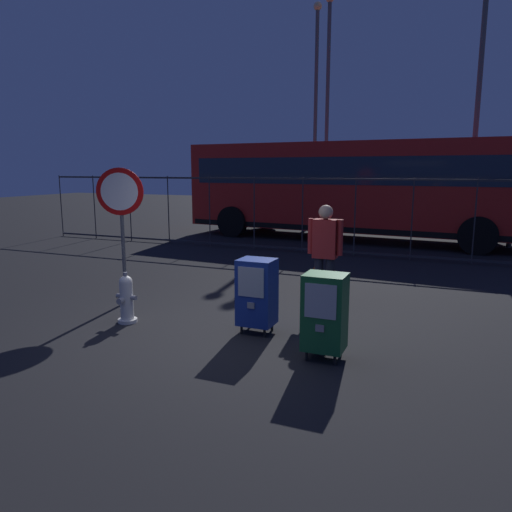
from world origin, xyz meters
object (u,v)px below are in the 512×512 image
at_px(newspaper_box_primary, 325,312).
at_px(stop_sign, 121,207).
at_px(pedestrian, 325,252).
at_px(street_light_far_left, 480,76).
at_px(newspaper_box_secondary, 257,292).
at_px(traffic_cone, 315,277).
at_px(fire_hydrant, 126,299).
at_px(bus_near, 354,185).
at_px(street_light_far_right, 327,98).
at_px(street_light_near_left, 316,102).

bearing_deg(newspaper_box_primary, stop_sign, 164.20).
xyz_separation_m(pedestrian, street_light_far_left, (2.14, 7.81, 3.74)).
relative_size(newspaper_box_secondary, stop_sign, 0.46).
xyz_separation_m(newspaper_box_primary, newspaper_box_secondary, (-1.08, 0.54, 0.00)).
relative_size(newspaper_box_secondary, street_light_far_left, 0.12).
xyz_separation_m(traffic_cone, street_light_far_left, (2.62, 6.65, 4.43)).
distance_m(fire_hydrant, newspaper_box_primary, 3.02).
height_order(stop_sign, bus_near, bus_near).
relative_size(fire_hydrant, stop_sign, 0.33).
xyz_separation_m(newspaper_box_primary, street_light_far_right, (-3.49, 13.18, 4.26)).
bearing_deg(bus_near, street_light_far_right, 122.73).
bearing_deg(stop_sign, street_light_far_right, 89.16).
xyz_separation_m(fire_hydrant, stop_sign, (-0.67, 0.82, 1.25)).
distance_m(bus_near, street_light_far_right, 4.87).
bearing_deg(traffic_cone, stop_sign, -143.30).
relative_size(newspaper_box_secondary, traffic_cone, 1.92).
height_order(traffic_cone, street_light_far_left, street_light_far_left).
bearing_deg(street_light_far_right, newspaper_box_secondary, -79.21).
bearing_deg(bus_near, pedestrian, -77.24).
distance_m(street_light_far_left, street_light_far_right, 6.20).
bearing_deg(newspaper_box_secondary, bus_near, 93.82).
bearing_deg(street_light_far_right, bus_near, -61.51).
relative_size(stop_sign, bus_near, 0.21).
height_order(fire_hydrant, street_light_far_right, street_light_far_right).
xyz_separation_m(fire_hydrant, pedestrian, (2.49, 1.67, 0.60)).
bearing_deg(street_light_far_left, stop_sign, -121.52).
bearing_deg(newspaper_box_primary, street_light_near_left, 106.66).
height_order(fire_hydrant, newspaper_box_primary, newspaper_box_primary).
height_order(bus_near, street_light_near_left, street_light_near_left).
height_order(newspaper_box_secondary, street_light_near_left, street_light_near_left).
bearing_deg(newspaper_box_primary, traffic_cone, 107.82).
xyz_separation_m(pedestrian, bus_near, (-1.20, 8.00, 0.76)).
bearing_deg(street_light_far_right, fire_hydrant, -87.83).
bearing_deg(stop_sign, traffic_cone, 36.70).
relative_size(stop_sign, street_light_near_left, 0.27).
distance_m(stop_sign, pedestrian, 3.34).
relative_size(newspaper_box_primary, traffic_cone, 1.92).
relative_size(newspaper_box_primary, street_light_far_right, 0.12).
distance_m(newspaper_box_primary, street_light_far_right, 14.29).
bearing_deg(traffic_cone, pedestrian, -67.87).
bearing_deg(traffic_cone, street_light_far_left, 68.53).
bearing_deg(fire_hydrant, stop_sign, 129.25).
xyz_separation_m(newspaper_box_primary, stop_sign, (-3.67, 1.04, 1.03)).
relative_size(street_light_far_left, street_light_far_right, 0.97).
bearing_deg(street_light_near_left, traffic_cone, -73.68).
distance_m(newspaper_box_secondary, bus_near, 9.44).
bearing_deg(bus_near, street_light_near_left, 127.44).
height_order(traffic_cone, bus_near, bus_near).
distance_m(newspaper_box_primary, street_light_far_left, 10.66).
distance_m(newspaper_box_secondary, street_light_near_left, 13.85).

